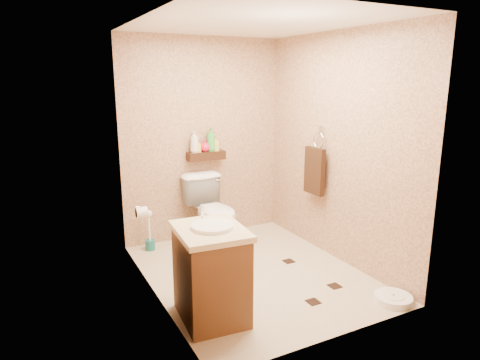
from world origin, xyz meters
TOP-DOWN VIEW (x-y plane):
  - ground at (0.00, 0.00)m, footprint 2.50×2.50m
  - wall_back at (0.00, 1.25)m, footprint 2.00×0.04m
  - wall_front at (0.00, -1.25)m, footprint 2.00×0.04m
  - wall_left at (-1.00, 0.00)m, footprint 0.04×2.50m
  - wall_right at (1.00, 0.00)m, footprint 0.04×2.50m
  - ceiling at (0.00, 0.00)m, footprint 2.00×2.50m
  - wall_shelf at (0.00, 1.17)m, footprint 0.46×0.14m
  - floor_accents at (0.06, -0.08)m, footprint 1.16×1.39m
  - toilet at (-0.07, 0.83)m, footprint 0.50×0.83m
  - vanity at (-0.70, -0.55)m, footprint 0.57×0.68m
  - bathroom_scale at (0.82, -1.07)m, footprint 0.34×0.34m
  - toilet_brush at (-0.76, 1.07)m, footprint 0.11×0.11m
  - towel_ring at (0.91, 0.25)m, footprint 0.12×0.30m
  - toilet_paper at (-0.94, 0.65)m, footprint 0.12×0.11m
  - bottle_a at (-0.15, 1.17)m, footprint 0.14×0.14m
  - bottle_b at (-0.10, 1.17)m, footprint 0.09×0.09m
  - bottle_c at (-0.01, 1.17)m, footprint 0.15×0.15m
  - bottle_d at (0.06, 1.17)m, footprint 0.15×0.15m
  - bottle_e at (0.12, 1.17)m, footprint 0.11×0.11m

SIDE VIEW (x-z plane):
  - ground at x=0.00m, z-range 0.00..0.00m
  - floor_accents at x=0.06m, z-range 0.00..0.01m
  - bathroom_scale at x=0.82m, z-range 0.00..0.06m
  - toilet_brush at x=-0.76m, z-range -0.07..0.41m
  - vanity at x=-0.70m, z-range -0.05..0.85m
  - toilet at x=-0.07m, z-range 0.00..0.82m
  - toilet_paper at x=-0.94m, z-range 0.54..0.66m
  - towel_ring at x=0.91m, z-range 0.57..1.33m
  - wall_shelf at x=0.00m, z-range 0.97..1.07m
  - bottle_c at x=-0.01m, z-range 1.07..1.22m
  - bottle_b at x=-0.10m, z-range 1.07..1.22m
  - bottle_e at x=0.12m, z-range 1.07..1.25m
  - wall_back at x=0.00m, z-range 0.00..2.40m
  - wall_front at x=0.00m, z-range 0.00..2.40m
  - wall_left at x=-1.00m, z-range 0.00..2.40m
  - wall_right at x=1.00m, z-range 0.00..2.40m
  - bottle_a at x=-0.15m, z-range 1.07..1.33m
  - bottle_d at x=0.06m, z-range 1.07..1.36m
  - ceiling at x=0.00m, z-range 2.39..2.41m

